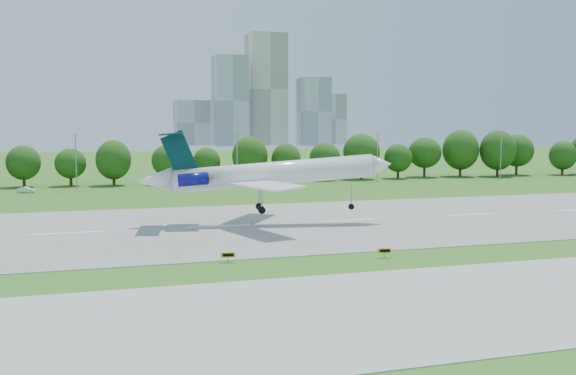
# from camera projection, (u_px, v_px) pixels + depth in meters

# --- Properties ---
(ground) EXTENTS (600.00, 600.00, 0.00)m
(ground) POSITION_uv_depth(u_px,v_px,m) (265.00, 264.00, 64.50)
(ground) COLOR #2E5717
(ground) RESTS_ON ground
(runway) EXTENTS (400.00, 45.00, 0.08)m
(runway) POSITION_uv_depth(u_px,v_px,m) (219.00, 227.00, 88.31)
(runway) COLOR gray
(runway) RESTS_ON ground
(taxiway) EXTENTS (400.00, 23.00, 0.08)m
(taxiway) POSITION_uv_depth(u_px,v_px,m) (328.00, 314.00, 47.34)
(taxiway) COLOR #ADADA8
(taxiway) RESTS_ON ground
(tree_line) EXTENTS (288.40, 8.40, 10.40)m
(tree_line) POSITION_uv_depth(u_px,v_px,m) (166.00, 159.00, 151.57)
(tree_line) COLOR #382314
(tree_line) RESTS_ON ground
(light_poles) EXTENTS (175.90, 0.25, 12.19)m
(light_poles) POSITION_uv_depth(u_px,v_px,m) (159.00, 160.00, 141.31)
(light_poles) COLOR gray
(light_poles) RESTS_ON ground
(skyline) EXTENTS (127.00, 52.00, 80.00)m
(skyline) POSITION_uv_depth(u_px,v_px,m) (261.00, 103.00, 462.62)
(skyline) COLOR #B2B2B7
(skyline) RESTS_ON ground
(airliner) EXTENTS (35.73, 25.68, 11.53)m
(airliner) POSITION_uv_depth(u_px,v_px,m) (261.00, 173.00, 89.65)
(airliner) COLOR white
(airliner) RESTS_ON ground
(taxi_sign_left) EXTENTS (1.50, 0.43, 1.05)m
(taxi_sign_left) POSITION_uv_depth(u_px,v_px,m) (228.00, 255.00, 65.15)
(taxi_sign_left) COLOR gray
(taxi_sign_left) RESTS_ON ground
(taxi_sign_centre) EXTENTS (1.46, 0.43, 1.02)m
(taxi_sign_centre) POSITION_uv_depth(u_px,v_px,m) (384.00, 251.00, 67.48)
(taxi_sign_centre) COLOR gray
(taxi_sign_centre) RESTS_ON ground
(service_vehicle_a) EXTENTS (3.89, 2.35, 1.21)m
(service_vehicle_a) POSITION_uv_depth(u_px,v_px,m) (26.00, 190.00, 133.30)
(service_vehicle_a) COLOR silver
(service_vehicle_a) RESTS_ON ground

